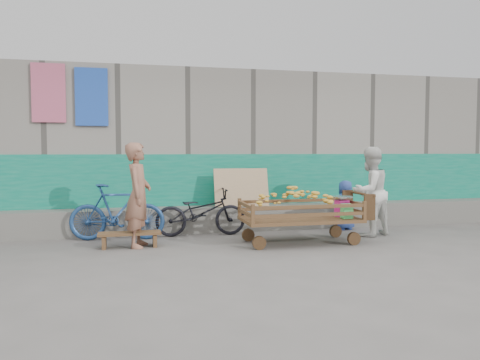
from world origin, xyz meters
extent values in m
plane|color=#5C5854|center=(0.00, 0.00, 0.00)|extent=(80.00, 80.00, 0.00)
cube|color=gray|center=(0.00, 4.10, 1.50)|extent=(12.00, 3.00, 3.00)
cube|color=#038063|center=(0.00, 2.58, 0.70)|extent=(12.00, 0.03, 1.40)
cube|color=slate|center=(0.00, 2.35, 0.23)|extent=(12.00, 0.50, 0.45)
cube|color=tan|center=(0.30, 2.22, 0.80)|extent=(1.00, 0.19, 0.68)
cube|color=#CF5C7C|center=(-3.00, 2.56, 2.45)|extent=(0.55, 0.03, 1.00)
cube|color=blue|center=(-2.30, 2.56, 2.40)|extent=(0.55, 0.03, 1.00)
cube|color=brown|center=(0.95, 0.93, 0.38)|extent=(1.83, 0.92, 0.05)
cylinder|color=#3D2015|center=(0.19, 0.59, 0.10)|extent=(0.20, 0.06, 0.20)
cube|color=brown|center=(0.06, 0.50, 0.55)|extent=(0.05, 0.05, 0.28)
cylinder|color=#3D2015|center=(0.19, 1.26, 0.10)|extent=(0.20, 0.06, 0.20)
cube|color=brown|center=(0.06, 1.35, 0.55)|extent=(0.05, 0.05, 0.28)
cylinder|color=#3D2015|center=(1.71, 0.59, 0.10)|extent=(0.20, 0.06, 0.20)
cube|color=brown|center=(1.83, 0.50, 0.55)|extent=(0.05, 0.05, 0.28)
cylinder|color=#3D2015|center=(1.71, 1.26, 0.10)|extent=(0.20, 0.06, 0.20)
cube|color=brown|center=(1.83, 1.35, 0.55)|extent=(0.05, 0.05, 0.28)
cube|color=brown|center=(0.95, 0.50, 0.51)|extent=(1.77, 0.04, 0.05)
cube|color=brown|center=(0.95, 0.50, 0.63)|extent=(1.77, 0.04, 0.05)
cube|color=brown|center=(0.95, 1.35, 0.51)|extent=(1.77, 0.04, 0.05)
cube|color=brown|center=(0.95, 1.35, 0.63)|extent=(1.77, 0.04, 0.05)
cube|color=brown|center=(0.06, 0.93, 0.51)|extent=(0.04, 0.85, 0.05)
cube|color=brown|center=(0.06, 0.93, 0.63)|extent=(0.04, 0.85, 0.05)
cube|color=brown|center=(1.83, 0.93, 0.51)|extent=(0.04, 0.85, 0.05)
cube|color=brown|center=(1.83, 0.93, 0.63)|extent=(0.04, 0.85, 0.05)
cylinder|color=#3D2015|center=(2.02, 0.93, 0.76)|extent=(0.04, 0.81, 0.04)
cube|color=#3D2015|center=(1.94, 1.30, 0.59)|extent=(0.18, 0.04, 0.41)
cube|color=#3D2015|center=(1.94, 0.55, 0.59)|extent=(0.18, 0.04, 0.41)
ellipsoid|color=gold|center=(0.85, 0.93, 0.63)|extent=(1.32, 0.71, 0.45)
cylinder|color=#FA2CA9|center=(1.66, 0.93, 0.54)|extent=(0.24, 0.24, 0.26)
cylinder|color=silver|center=(1.66, 0.93, 0.68)|extent=(0.03, 0.03, 0.06)
cylinder|color=silver|center=(1.66, 0.93, 0.72)|extent=(0.35, 0.35, 0.02)
cube|color=#50EB77|center=(1.61, 0.64, 0.53)|extent=(0.16, 0.12, 0.22)
cube|color=brown|center=(-1.68, 1.20, 0.21)|extent=(0.93, 0.28, 0.04)
cube|color=brown|center=(-2.05, 1.20, 0.09)|extent=(0.06, 0.26, 0.19)
cube|color=brown|center=(-1.31, 1.20, 0.09)|extent=(0.06, 0.26, 0.19)
imported|color=#98644D|center=(-1.55, 1.22, 0.79)|extent=(0.49, 0.65, 1.59)
imported|color=white|center=(2.35, 1.27, 0.77)|extent=(0.89, 0.79, 1.53)
imported|color=#304A9D|center=(2.21, 1.94, 0.46)|extent=(0.50, 0.38, 0.92)
imported|color=black|center=(-0.49, 1.93, 0.41)|extent=(1.57, 0.59, 0.81)
imported|color=#274E8D|center=(-1.88, 1.85, 0.46)|extent=(1.58, 0.61, 0.92)
camera|label=1|loc=(-1.64, -6.01, 1.46)|focal=35.00mm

